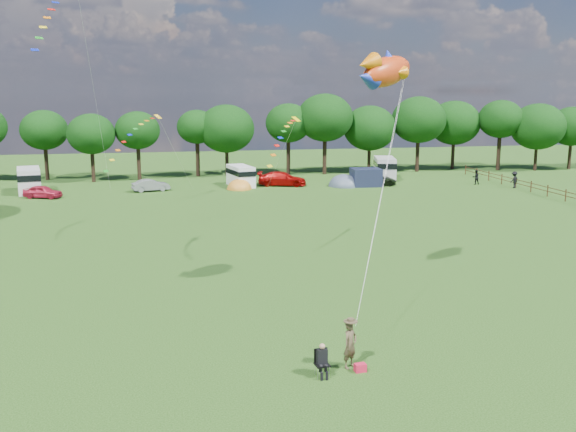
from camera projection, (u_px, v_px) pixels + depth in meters
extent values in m
plane|color=black|center=(325.00, 343.00, 27.36)|extent=(180.00, 180.00, 0.00)
cylinder|color=black|center=(47.00, 164.00, 77.29)|extent=(0.47, 0.47, 3.90)
ellipsoid|color=black|center=(44.00, 130.00, 76.52)|extent=(5.58, 5.58, 4.74)
cylinder|color=black|center=(93.00, 167.00, 75.49)|extent=(0.44, 0.44, 3.56)
ellipsoid|color=black|center=(91.00, 134.00, 74.75)|extent=(5.56, 5.56, 4.73)
cylinder|color=black|center=(139.00, 163.00, 77.40)|extent=(0.47, 0.47, 3.95)
ellipsoid|color=black|center=(137.00, 130.00, 76.64)|extent=(5.33, 5.33, 4.53)
cylinder|color=black|center=(198.00, 159.00, 80.48)|extent=(0.50, 0.50, 4.33)
ellipsoid|color=black|center=(197.00, 127.00, 79.71)|extent=(4.95, 4.95, 4.21)
cylinder|color=black|center=(227.00, 163.00, 80.83)|extent=(0.43, 0.43, 3.31)
ellipsoid|color=black|center=(226.00, 129.00, 80.01)|extent=(7.03, 7.03, 5.98)
cylinder|color=black|center=(288.00, 157.00, 82.50)|extent=(0.50, 0.50, 4.36)
ellipsoid|color=black|center=(288.00, 123.00, 81.66)|extent=(5.84, 5.84, 4.97)
cylinder|color=black|center=(325.00, 157.00, 82.53)|extent=(0.51, 0.51, 4.55)
ellipsoid|color=black|center=(325.00, 118.00, 81.57)|extent=(7.15, 7.15, 6.08)
cylinder|color=black|center=(369.00, 160.00, 84.54)|extent=(0.42, 0.42, 3.21)
ellipsoid|color=black|center=(370.00, 128.00, 83.74)|extent=(6.90, 6.90, 5.86)
cylinder|color=black|center=(417.00, 156.00, 85.07)|extent=(0.48, 0.48, 4.17)
ellipsoid|color=black|center=(419.00, 120.00, 84.15)|extent=(7.16, 7.16, 6.09)
cylinder|color=black|center=(453.00, 156.00, 88.12)|extent=(0.45, 0.45, 3.66)
ellipsoid|color=black|center=(454.00, 123.00, 87.26)|extent=(7.05, 7.05, 5.99)
cylinder|color=black|center=(499.00, 153.00, 86.66)|extent=(0.52, 0.52, 4.65)
ellipsoid|color=black|center=(501.00, 119.00, 85.79)|extent=(5.96, 5.96, 5.06)
cylinder|color=black|center=(535.00, 159.00, 86.44)|extent=(0.42, 0.42, 3.19)
ellipsoid|color=black|center=(538.00, 127.00, 85.62)|extent=(7.23, 7.23, 6.14)
cylinder|color=black|center=(570.00, 156.00, 87.83)|extent=(0.44, 0.44, 3.52)
ellipsoid|color=black|center=(572.00, 126.00, 87.05)|extent=(6.22, 6.22, 5.28)
cylinder|color=#472D19|center=(566.00, 195.00, 62.30)|extent=(0.12, 0.12, 1.20)
cylinder|color=#472D19|center=(576.00, 194.00, 60.79)|extent=(0.08, 3.00, 0.08)
cylinder|color=#472D19|center=(575.00, 198.00, 60.87)|extent=(0.08, 3.00, 0.08)
cylinder|color=#472D19|center=(548.00, 191.00, 65.19)|extent=(0.12, 0.12, 1.20)
cylinder|color=#472D19|center=(557.00, 190.00, 63.68)|extent=(0.08, 3.00, 0.08)
cylinder|color=#472D19|center=(556.00, 193.00, 63.76)|extent=(0.08, 3.00, 0.08)
cylinder|color=#472D19|center=(531.00, 186.00, 68.08)|extent=(0.12, 0.12, 1.20)
cylinder|color=#472D19|center=(539.00, 185.00, 66.57)|extent=(0.08, 3.00, 0.08)
cylinder|color=#472D19|center=(539.00, 189.00, 66.64)|extent=(0.08, 3.00, 0.08)
cylinder|color=#472D19|center=(516.00, 183.00, 70.96)|extent=(0.12, 0.12, 1.20)
cylinder|color=#472D19|center=(523.00, 181.00, 69.45)|extent=(0.08, 3.00, 0.08)
cylinder|color=#472D19|center=(523.00, 185.00, 69.53)|extent=(0.08, 3.00, 0.08)
cylinder|color=#472D19|center=(502.00, 179.00, 73.85)|extent=(0.12, 0.12, 1.20)
cylinder|color=#472D19|center=(509.00, 178.00, 72.34)|extent=(0.08, 3.00, 0.08)
cylinder|color=#472D19|center=(509.00, 181.00, 72.42)|extent=(0.08, 3.00, 0.08)
cylinder|color=#472D19|center=(489.00, 176.00, 76.74)|extent=(0.12, 0.12, 1.20)
cylinder|color=#472D19|center=(495.00, 174.00, 75.23)|extent=(0.08, 3.00, 0.08)
cylinder|color=#472D19|center=(495.00, 178.00, 75.30)|extent=(0.08, 3.00, 0.08)
cylinder|color=#472D19|center=(477.00, 173.00, 79.62)|extent=(0.12, 0.12, 1.20)
cylinder|color=#472D19|center=(483.00, 171.00, 78.11)|extent=(0.08, 3.00, 0.08)
cylinder|color=#472D19|center=(483.00, 175.00, 78.19)|extent=(0.08, 3.00, 0.08)
cylinder|color=#472D19|center=(466.00, 170.00, 82.51)|extent=(0.12, 0.12, 1.20)
cylinder|color=#472D19|center=(471.00, 168.00, 81.00)|extent=(0.08, 3.00, 0.08)
cylinder|color=#472D19|center=(471.00, 172.00, 81.08)|extent=(0.08, 3.00, 0.08)
imported|color=#BB1F3B|center=(43.00, 192.00, 64.23)|extent=(4.19, 2.78, 1.30)
imported|color=gray|center=(151.00, 185.00, 68.61)|extent=(3.89, 2.17, 1.30)
imported|color=#990705|center=(282.00, 179.00, 72.58)|extent=(5.70, 3.63, 1.59)
imported|color=black|center=(376.00, 180.00, 72.87)|extent=(5.10, 2.76, 1.33)
cube|color=silver|center=(29.00, 180.00, 67.56)|extent=(3.18, 5.53, 2.60)
cube|color=black|center=(29.00, 175.00, 67.45)|extent=(3.25, 5.64, 0.62)
cylinder|color=black|center=(30.00, 191.00, 66.25)|extent=(0.77, 0.41, 0.73)
cylinder|color=black|center=(29.00, 187.00, 69.22)|extent=(0.77, 0.41, 0.73)
cube|color=white|center=(241.00, 176.00, 72.21)|extent=(2.85, 4.93, 2.32)
cube|color=black|center=(241.00, 172.00, 72.12)|extent=(2.91, 5.03, 0.55)
cylinder|color=black|center=(245.00, 185.00, 71.04)|extent=(0.69, 0.36, 0.65)
cylinder|color=black|center=(237.00, 182.00, 73.69)|extent=(0.69, 0.36, 0.65)
cube|color=#B4B4B6|center=(385.00, 168.00, 77.90)|extent=(3.46, 5.67, 2.64)
cube|color=black|center=(385.00, 164.00, 77.79)|extent=(3.53, 5.79, 0.63)
cylinder|color=black|center=(386.00, 178.00, 76.45)|extent=(0.79, 0.45, 0.74)
cylinder|color=black|center=(383.00, 174.00, 79.71)|extent=(0.79, 0.45, 0.74)
ellipsoid|color=orange|center=(239.00, 189.00, 70.21)|extent=(2.66, 3.06, 2.19)
cylinder|color=orange|center=(239.00, 189.00, 70.20)|extent=(2.80, 2.80, 0.08)
ellipsoid|color=#455364|center=(344.00, 186.00, 72.48)|extent=(3.37, 3.87, 2.63)
cylinder|color=#455364|center=(344.00, 186.00, 72.47)|extent=(3.54, 3.54, 0.08)
cube|color=#181D36|center=(366.00, 177.00, 72.32)|extent=(3.33, 2.76, 2.01)
imported|color=#4E412C|center=(350.00, 345.00, 24.78)|extent=(0.81, 0.75, 1.86)
cylinder|color=#99999E|center=(318.00, 374.00, 23.86)|extent=(0.02, 0.02, 0.47)
cylinder|color=#99999E|center=(329.00, 373.00, 23.94)|extent=(0.02, 0.02, 0.47)
cylinder|color=#99999E|center=(315.00, 369.00, 24.29)|extent=(0.02, 0.02, 0.47)
cylinder|color=#99999E|center=(326.00, 368.00, 24.37)|extent=(0.02, 0.02, 0.47)
cube|color=black|center=(322.00, 365.00, 24.07)|extent=(0.58, 0.56, 0.05)
cube|color=black|center=(321.00, 355.00, 24.25)|extent=(0.53, 0.11, 0.56)
cube|color=black|center=(322.00, 356.00, 24.05)|extent=(0.41, 0.28, 0.59)
sphere|color=tan|center=(322.00, 346.00, 23.95)|extent=(0.22, 0.22, 0.22)
cube|color=red|center=(360.00, 368.00, 24.56)|extent=(0.47, 0.33, 0.31)
ellipsoid|color=red|center=(387.00, 71.00, 32.26)|extent=(3.88, 3.24, 2.16)
ellipsoid|color=#E6BB00|center=(387.00, 75.00, 32.29)|extent=(2.42, 2.01, 1.18)
cone|color=orange|center=(367.00, 64.00, 31.06)|extent=(1.63, 1.52, 1.13)
cone|color=#1B2FB3|center=(367.00, 78.00, 31.19)|extent=(1.63, 1.52, 1.13)
cone|color=#1B2FB3|center=(389.00, 57.00, 32.20)|extent=(1.19, 1.24, 0.96)
sphere|color=white|center=(396.00, 68.00, 33.39)|extent=(0.36, 0.36, 0.36)
sphere|color=black|center=(396.00, 68.00, 33.49)|extent=(0.18, 0.18, 0.18)
cube|color=#0C1EB2|center=(55.00, 2.00, 49.53)|extent=(0.61, 0.48, 0.15)
cube|color=red|center=(51.00, 9.00, 49.12)|extent=(0.60, 0.48, 0.16)
cube|color=orange|center=(47.00, 18.00, 48.72)|extent=(0.60, 0.47, 0.17)
cube|color=yellow|center=(43.00, 27.00, 48.33)|extent=(0.60, 0.47, 0.18)
cube|color=#198C1E|center=(39.00, 38.00, 47.96)|extent=(0.59, 0.46, 0.18)
cube|color=#0C1EB2|center=(35.00, 50.00, 47.61)|extent=(0.59, 0.45, 0.19)
cube|color=yellow|center=(158.00, 117.00, 48.04)|extent=(0.64, 0.66, 0.31)
cube|color=red|center=(152.00, 118.00, 47.55)|extent=(0.41, 0.50, 0.09)
cube|color=orange|center=(147.00, 121.00, 47.07)|extent=(0.40, 0.49, 0.10)
cube|color=yellow|center=(141.00, 124.00, 46.60)|extent=(0.40, 0.49, 0.11)
cube|color=#198C1E|center=(135.00, 129.00, 46.15)|extent=(0.40, 0.49, 0.11)
cube|color=#0C1EB2|center=(130.00, 135.00, 45.71)|extent=(0.40, 0.49, 0.12)
cube|color=red|center=(124.00, 142.00, 45.29)|extent=(0.39, 0.49, 0.13)
cube|color=orange|center=(118.00, 150.00, 44.88)|extent=(0.39, 0.48, 0.14)
cube|color=yellow|center=(112.00, 160.00, 44.49)|extent=(0.38, 0.48, 0.14)
cube|color=#198C1E|center=(106.00, 171.00, 44.12)|extent=(0.38, 0.48, 0.15)
cube|color=yellow|center=(296.00, 119.00, 41.90)|extent=(0.68, 0.69, 0.32)
cube|color=red|center=(293.00, 121.00, 41.34)|extent=(0.46, 0.49, 0.09)
cube|color=orange|center=(290.00, 123.00, 40.78)|extent=(0.45, 0.49, 0.10)
cube|color=yellow|center=(287.00, 126.00, 40.23)|extent=(0.45, 0.49, 0.11)
cube|color=#198C1E|center=(284.00, 131.00, 39.71)|extent=(0.45, 0.49, 0.12)
cube|color=#0C1EB2|center=(280.00, 138.00, 39.19)|extent=(0.45, 0.49, 0.13)
cube|color=red|center=(277.00, 146.00, 38.70)|extent=(0.44, 0.48, 0.13)
cube|color=orange|center=(273.00, 155.00, 38.21)|extent=(0.44, 0.48, 0.14)
cube|color=yellow|center=(270.00, 166.00, 37.75)|extent=(0.44, 0.48, 0.15)
imported|color=black|center=(476.00, 177.00, 73.60)|extent=(0.83, 0.54, 1.67)
imported|color=black|center=(514.00, 180.00, 70.87)|extent=(1.32, 1.04, 1.85)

